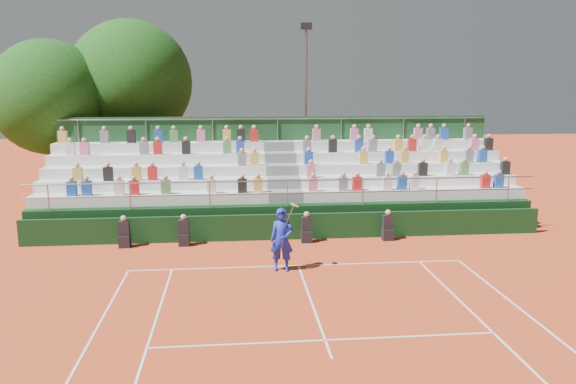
{
  "coord_description": "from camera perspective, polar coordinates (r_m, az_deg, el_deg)",
  "views": [
    {
      "loc": [
        -2.06,
        -17.59,
        5.95
      ],
      "look_at": [
        0.0,
        3.5,
        1.8
      ],
      "focal_mm": 35.0,
      "sensor_mm": 36.0,
      "label": 1
    }
  ],
  "objects": [
    {
      "name": "grandstand",
      "position": [
        24.6,
        -0.63,
        -0.34
      ],
      "size": [
        20.0,
        5.2,
        4.4
      ],
      "color": "black",
      "rests_on": "ground"
    },
    {
      "name": "tennis_player",
      "position": [
        17.92,
        -0.62,
        -4.88
      ],
      "size": [
        0.94,
        0.6,
        2.22
      ],
      "color": "#1727B0",
      "rests_on": "ground"
    },
    {
      "name": "tree_west",
      "position": [
        29.73,
        -23.08,
        8.81
      ],
      "size": [
        5.53,
        5.53,
        8.0
      ],
      "color": "#3B2915",
      "rests_on": "ground"
    },
    {
      "name": "tree_east",
      "position": [
        30.55,
        -15.68,
        10.73
      ],
      "size": [
        6.27,
        6.27,
        9.13
      ],
      "color": "#3B2915",
      "rests_on": "ground"
    },
    {
      "name": "ground",
      "position": [
        18.68,
        1.05,
        -7.49
      ],
      "size": [
        90.0,
        90.0,
        0.0
      ],
      "primitive_type": "plane",
      "color": "#C94521",
      "rests_on": "ground"
    },
    {
      "name": "floodlight_mast",
      "position": [
        30.97,
        1.82,
        9.73
      ],
      "size": [
        0.6,
        0.25,
        9.06
      ],
      "color": "gray",
      "rests_on": "ground"
    },
    {
      "name": "line_officials",
      "position": [
        21.07,
        -3.63,
        -4.0
      ],
      "size": [
        10.26,
        0.4,
        1.19
      ],
      "color": "black",
      "rests_on": "ground"
    },
    {
      "name": "courtside_wall",
      "position": [
        21.59,
        0.08,
        -3.54
      ],
      "size": [
        20.0,
        0.15,
        1.0
      ],
      "primitive_type": "cube",
      "color": "black",
      "rests_on": "ground"
    }
  ]
}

